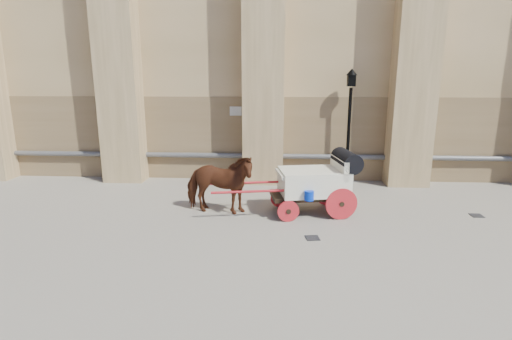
{
  "coord_description": "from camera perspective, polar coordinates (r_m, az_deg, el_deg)",
  "views": [
    {
      "loc": [
        -0.45,
        -10.23,
        3.81
      ],
      "look_at": [
        -1.07,
        0.34,
        1.24
      ],
      "focal_mm": 28.0,
      "sensor_mm": 36.0,
      "label": 1
    }
  ],
  "objects": [
    {
      "name": "ground",
      "position": [
        10.92,
        5.53,
        -6.8
      ],
      "size": [
        90.0,
        90.0,
        0.0
      ],
      "primitive_type": "plane",
      "color": "slate",
      "rests_on": "ground"
    },
    {
      "name": "horse",
      "position": [
        11.01,
        -5.33,
        -2.0
      ],
      "size": [
        2.11,
        1.17,
        1.69
      ],
      "primitive_type": "imported",
      "rotation": [
        0.0,
        0.0,
        1.44
      ],
      "color": "#582A18",
      "rests_on": "ground"
    },
    {
      "name": "carriage",
      "position": [
        11.11,
        8.89,
        -1.44
      ],
      "size": [
        4.12,
        1.75,
        1.75
      ],
      "rotation": [
        0.0,
        0.0,
        0.18
      ],
      "color": "black",
      "rests_on": "ground"
    },
    {
      "name": "street_lamp",
      "position": [
        14.07,
        13.14,
        6.42
      ],
      "size": [
        0.37,
        0.37,
        3.97
      ],
      "color": "black",
      "rests_on": "ground"
    },
    {
      "name": "drain_grate_near",
      "position": [
        9.69,
        8.07,
        -9.58
      ],
      "size": [
        0.36,
        0.36,
        0.01
      ],
      "primitive_type": "cube",
      "rotation": [
        0.0,
        0.0,
        0.14
      ],
      "color": "black",
      "rests_on": "ground"
    },
    {
      "name": "drain_grate_far",
      "position": [
        12.57,
        28.99,
        -5.71
      ],
      "size": [
        0.32,
        0.32,
        0.01
      ],
      "primitive_type": "cube",
      "rotation": [
        0.0,
        0.0,
        0.01
      ],
      "color": "black",
      "rests_on": "ground"
    }
  ]
}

